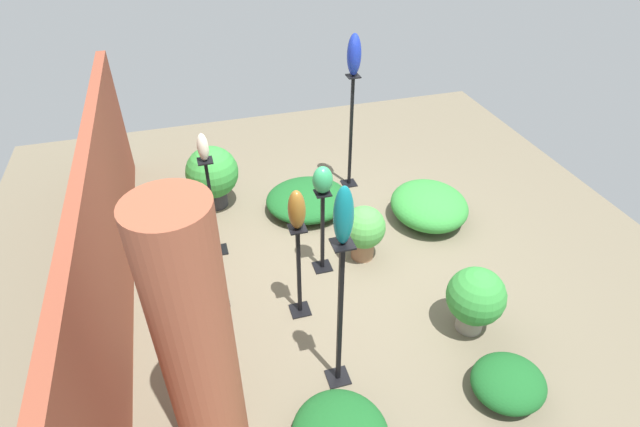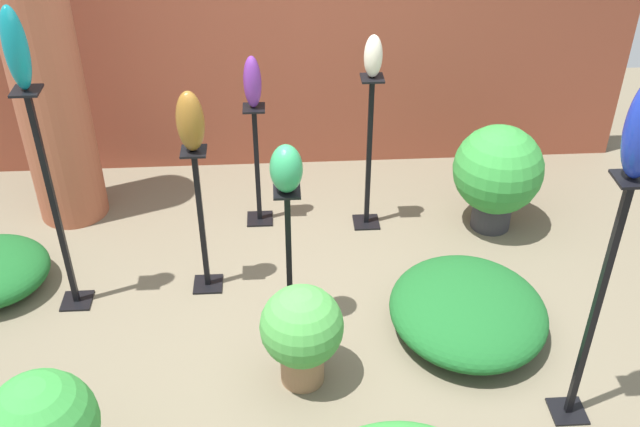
{
  "view_description": "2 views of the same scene",
  "coord_description": "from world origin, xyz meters",
  "px_view_note": "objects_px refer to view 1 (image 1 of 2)",
  "views": [
    {
      "loc": [
        -4.15,
        1.31,
        3.86
      ],
      "look_at": [
        -0.23,
        0.16,
        0.86
      ],
      "focal_mm": 28.0,
      "sensor_mm": 36.0,
      "label": 1
    },
    {
      "loc": [
        -0.15,
        -3.58,
        3.38
      ],
      "look_at": [
        0.09,
        0.19,
        0.79
      ],
      "focal_mm": 42.0,
      "sensor_mm": 36.0,
      "label": 2
    }
  ],
  "objects_px": {
    "art_vase_bronze": "(297,210)",
    "potted_plant_front_right": "(476,298)",
    "art_vase_cobalt": "(354,55)",
    "art_vase_jade": "(323,180)",
    "pedestal_ivory": "(213,212)",
    "pedestal_cobalt": "(351,137)",
    "potted_plant_front_left": "(364,230)",
    "potted_plant_walkway_edge": "(212,174)",
    "pedestal_violet": "(214,271)",
    "pedestal_teal": "(340,323)",
    "pedestal_jade": "(322,235)",
    "art_vase_teal": "(343,216)",
    "art_vase_violet": "(204,211)",
    "pedestal_bronze": "(299,276)",
    "art_vase_ivory": "(203,147)",
    "brick_pillar": "(196,343)"
  },
  "relations": [
    {
      "from": "art_vase_teal",
      "to": "brick_pillar",
      "type": "bearing_deg",
      "value": 102.03
    },
    {
      "from": "potted_plant_front_left",
      "to": "potted_plant_walkway_edge",
      "type": "bearing_deg",
      "value": 44.65
    },
    {
      "from": "pedestal_bronze",
      "to": "potted_plant_front_right",
      "type": "distance_m",
      "value": 1.7
    },
    {
      "from": "art_vase_bronze",
      "to": "art_vase_ivory",
      "type": "relative_size",
      "value": 1.31
    },
    {
      "from": "art_vase_jade",
      "to": "art_vase_ivory",
      "type": "relative_size",
      "value": 0.98
    },
    {
      "from": "pedestal_violet",
      "to": "art_vase_ivory",
      "type": "bearing_deg",
      "value": -6.71
    },
    {
      "from": "pedestal_jade",
      "to": "potted_plant_front_right",
      "type": "xyz_separation_m",
      "value": [
        -1.25,
        -1.15,
        -0.06
      ]
    },
    {
      "from": "potted_plant_front_right",
      "to": "brick_pillar",
      "type": "bearing_deg",
      "value": 99.7
    },
    {
      "from": "pedestal_teal",
      "to": "pedestal_bronze",
      "type": "distance_m",
      "value": 0.92
    },
    {
      "from": "pedestal_jade",
      "to": "potted_plant_front_right",
      "type": "bearing_deg",
      "value": -137.52
    },
    {
      "from": "pedestal_violet",
      "to": "pedestal_ivory",
      "type": "bearing_deg",
      "value": -6.71
    },
    {
      "from": "pedestal_violet",
      "to": "potted_plant_front_right",
      "type": "distance_m",
      "value": 2.56
    },
    {
      "from": "pedestal_bronze",
      "to": "pedestal_violet",
      "type": "bearing_deg",
      "value": 65.36
    },
    {
      "from": "art_vase_jade",
      "to": "potted_plant_walkway_edge",
      "type": "height_order",
      "value": "art_vase_jade"
    },
    {
      "from": "pedestal_jade",
      "to": "art_vase_teal",
      "type": "xyz_separation_m",
      "value": [
        -1.45,
        0.29,
        1.35
      ]
    },
    {
      "from": "pedestal_ivory",
      "to": "pedestal_cobalt",
      "type": "bearing_deg",
      "value": -64.18
    },
    {
      "from": "art_vase_jade",
      "to": "potted_plant_front_left",
      "type": "relative_size",
      "value": 0.45
    },
    {
      "from": "pedestal_cobalt",
      "to": "art_vase_teal",
      "type": "xyz_separation_m",
      "value": [
        -3.02,
        1.15,
        1.08
      ]
    },
    {
      "from": "art_vase_violet",
      "to": "art_vase_ivory",
      "type": "bearing_deg",
      "value": -6.71
    },
    {
      "from": "pedestal_jade",
      "to": "potted_plant_walkway_edge",
      "type": "height_order",
      "value": "pedestal_jade"
    },
    {
      "from": "brick_pillar",
      "to": "potted_plant_front_left",
      "type": "distance_m",
      "value": 2.69
    },
    {
      "from": "art_vase_cobalt",
      "to": "art_vase_ivory",
      "type": "bearing_deg",
      "value": 115.82
    },
    {
      "from": "art_vase_bronze",
      "to": "art_vase_jade",
      "type": "bearing_deg",
      "value": -35.77
    },
    {
      "from": "pedestal_cobalt",
      "to": "art_vase_ivory",
      "type": "bearing_deg",
      "value": 115.82
    },
    {
      "from": "pedestal_violet",
      "to": "art_vase_jade",
      "type": "distance_m",
      "value": 1.41
    },
    {
      "from": "pedestal_bronze",
      "to": "art_vase_teal",
      "type": "xyz_separation_m",
      "value": [
        -0.88,
        -0.12,
        1.33
      ]
    },
    {
      "from": "pedestal_teal",
      "to": "art_vase_teal",
      "type": "relative_size",
      "value": 3.24
    },
    {
      "from": "pedestal_teal",
      "to": "potted_plant_front_right",
      "type": "distance_m",
      "value": 1.48
    },
    {
      "from": "art_vase_violet",
      "to": "pedestal_bronze",
      "type": "bearing_deg",
      "value": -114.64
    },
    {
      "from": "brick_pillar",
      "to": "pedestal_jade",
      "type": "distance_m",
      "value": 2.3
    },
    {
      "from": "pedestal_violet",
      "to": "art_vase_cobalt",
      "type": "bearing_deg",
      "value": -49.1
    },
    {
      "from": "pedestal_violet",
      "to": "potted_plant_walkway_edge",
      "type": "height_order",
      "value": "pedestal_violet"
    },
    {
      "from": "pedestal_bronze",
      "to": "potted_plant_front_right",
      "type": "relative_size",
      "value": 1.52
    },
    {
      "from": "pedestal_cobalt",
      "to": "art_vase_violet",
      "type": "bearing_deg",
      "value": 130.9
    },
    {
      "from": "pedestal_ivory",
      "to": "potted_plant_walkway_edge",
      "type": "distance_m",
      "value": 0.97
    },
    {
      "from": "brick_pillar",
      "to": "art_vase_ivory",
      "type": "relative_size",
      "value": 7.52
    },
    {
      "from": "pedestal_bronze",
      "to": "art_vase_violet",
      "type": "distance_m",
      "value": 1.1
    },
    {
      "from": "pedestal_bronze",
      "to": "potted_plant_front_left",
      "type": "relative_size",
      "value": 1.62
    },
    {
      "from": "pedestal_bronze",
      "to": "art_vase_violet",
      "type": "relative_size",
      "value": 2.79
    },
    {
      "from": "pedestal_violet",
      "to": "potted_plant_front_right",
      "type": "bearing_deg",
      "value": -114.04
    },
    {
      "from": "pedestal_bronze",
      "to": "art_vase_bronze",
      "type": "bearing_deg",
      "value": 0.0
    },
    {
      "from": "pedestal_bronze",
      "to": "potted_plant_walkway_edge",
      "type": "distance_m",
      "value": 2.23
    },
    {
      "from": "pedestal_teal",
      "to": "potted_plant_front_left",
      "type": "xyz_separation_m",
      "value": [
        1.51,
        -0.79,
        -0.34
      ]
    },
    {
      "from": "art_vase_bronze",
      "to": "potted_plant_front_right",
      "type": "distance_m",
      "value": 1.91
    },
    {
      "from": "pedestal_violet",
      "to": "art_vase_ivory",
      "type": "height_order",
      "value": "art_vase_ivory"
    },
    {
      "from": "pedestal_teal",
      "to": "pedestal_jade",
      "type": "height_order",
      "value": "pedestal_teal"
    },
    {
      "from": "art_vase_cobalt",
      "to": "pedestal_ivory",
      "type": "bearing_deg",
      "value": 115.82
    },
    {
      "from": "art_vase_cobalt",
      "to": "art_vase_jade",
      "type": "bearing_deg",
      "value": 151.24
    },
    {
      "from": "art_vase_bronze",
      "to": "pedestal_bronze",
      "type": "bearing_deg",
      "value": 180.0
    },
    {
      "from": "pedestal_violet",
      "to": "art_vase_ivory",
      "type": "xyz_separation_m",
      "value": [
        0.83,
        -0.1,
        0.94
      ]
    }
  ]
}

